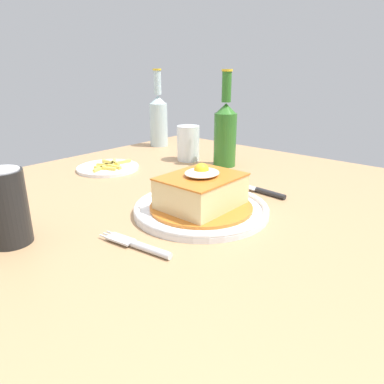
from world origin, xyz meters
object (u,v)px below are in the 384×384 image
Objects in this scene: drinking_glass at (188,146)px; side_plate_fries at (108,168)px; beer_bottle_green at (225,131)px; soda_can at (6,207)px; main_plate at (200,209)px; fork at (141,246)px; knife at (261,191)px; beer_bottle_clear at (158,118)px.

drinking_glass reaches higher than side_plate_fries.
soda_can is at bearing -178.16° from beer_bottle_green.
main_plate is 1.55× the size of side_plate_fries.
fork is 0.22m from soda_can.
knife is 0.62× the size of beer_bottle_green.
drinking_glass is at bearing 44.36° from main_plate.
side_plate_fries is at bearing 103.99° from knife.
beer_bottle_clear reaches higher than knife.
side_plate_fries is (-0.11, 0.43, -0.00)m from knife.
fork is 0.57m from drinking_glass.
drinking_glass is (0.12, 0.33, 0.04)m from knife.
drinking_glass is (-0.09, -0.22, -0.05)m from beer_bottle_clear.
beer_bottle_green reaches higher than fork.
main_plate is 0.17m from fork.
beer_bottle_clear is (0.21, 0.55, 0.09)m from knife.
fork is at bearing 178.57° from knife.
drinking_glass is at bearing -23.78° from side_plate_fries.
drinking_glass reaches higher than knife.
knife is 0.27m from beer_bottle_green.
beer_bottle_green is at bearing 1.84° from soda_can.
main_plate is 2.51× the size of drinking_glass.
main_plate is 0.99× the size of beer_bottle_clear.
beer_bottle_green is 0.35m from beer_bottle_clear.
beer_bottle_green is at bearing -101.51° from beer_bottle_clear.
beer_bottle_green is 0.34m from side_plate_fries.
fork is 1.35× the size of drinking_glass.
main_plate reaches higher than side_plate_fries.
main_plate reaches higher than knife.
beer_bottle_green is 2.53× the size of drinking_glass.
beer_bottle_green is 0.13m from drinking_glass.
knife is 1.34× the size of soda_can.
fork is 0.53× the size of beer_bottle_clear.
beer_bottle_green reaches higher than soda_can.
drinking_glass is 0.25m from side_plate_fries.
beer_bottle_clear reaches higher than soda_can.
soda_can is at bearing 152.23° from main_plate.
main_plate is 0.66m from beer_bottle_clear.
knife is at bearing -1.43° from fork.
beer_bottle_clear is at bearing 27.77° from soda_can.
beer_bottle_green is at bearing -41.68° from side_plate_fries.
side_plate_fries is at bearing 79.15° from main_plate.
side_plate_fries is (-0.32, -0.12, -0.09)m from beer_bottle_clear.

